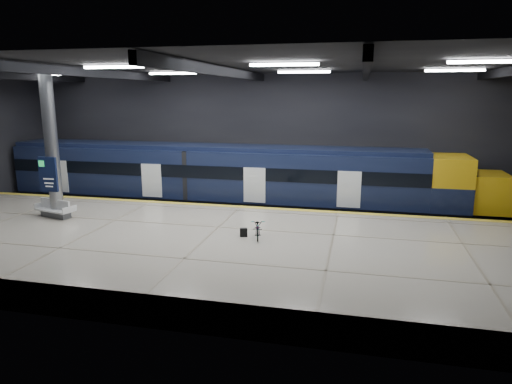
% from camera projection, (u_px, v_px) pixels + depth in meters
% --- Properties ---
extents(ground, '(30.00, 30.00, 0.00)m').
position_uv_depth(ground, '(225.00, 244.00, 21.17)').
color(ground, black).
rests_on(ground, ground).
extents(room_shell, '(30.10, 16.10, 8.05)m').
position_uv_depth(room_shell, '(223.00, 119.00, 19.96)').
color(room_shell, black).
rests_on(room_shell, ground).
extents(platform, '(30.00, 11.00, 1.10)m').
position_uv_depth(platform, '(207.00, 250.00, 18.67)').
color(platform, beige).
rests_on(platform, ground).
extents(safety_strip, '(30.00, 0.40, 0.01)m').
position_uv_depth(safety_strip, '(240.00, 207.00, 23.55)').
color(safety_strip, yellow).
rests_on(safety_strip, platform).
extents(rails, '(30.00, 1.52, 0.16)m').
position_uv_depth(rails, '(253.00, 213.00, 26.39)').
color(rails, gray).
rests_on(rails, ground).
extents(train, '(29.40, 2.84, 3.79)m').
position_uv_depth(train, '(240.00, 179.00, 26.13)').
color(train, black).
rests_on(train, ground).
extents(bench, '(2.10, 1.27, 0.87)m').
position_uv_depth(bench, '(56.00, 211.00, 21.52)').
color(bench, '#595B60').
rests_on(bench, platform).
extents(bicycle, '(0.88, 1.62, 0.81)m').
position_uv_depth(bicycle, '(258.00, 228.00, 18.43)').
color(bicycle, '#99999E').
rests_on(bicycle, platform).
extents(pannier_bag, '(0.34, 0.26, 0.35)m').
position_uv_depth(pannier_bag, '(244.00, 232.00, 18.61)').
color(pannier_bag, black).
rests_on(pannier_bag, platform).
extents(info_column, '(0.90, 0.78, 6.90)m').
position_uv_depth(info_column, '(51.00, 146.00, 21.01)').
color(info_column, '#9EA0A5').
rests_on(info_column, platform).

